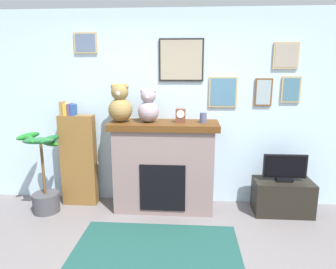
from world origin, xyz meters
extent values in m
cube|color=silver|center=(0.00, 2.00, 1.30)|extent=(5.20, 0.12, 2.60)
cube|color=black|center=(0.28, 1.93, 1.95)|extent=(0.58, 0.02, 0.54)
cube|color=gray|center=(0.28, 1.91, 1.95)|extent=(0.54, 0.00, 0.50)
cube|color=tan|center=(1.60, 1.93, 2.01)|extent=(0.32, 0.02, 0.33)
cube|color=gray|center=(1.60, 1.91, 2.01)|extent=(0.28, 0.00, 0.29)
cube|color=tan|center=(0.83, 1.93, 1.54)|extent=(0.37, 0.02, 0.40)
cube|color=teal|center=(0.83, 1.91, 1.54)|extent=(0.33, 0.00, 0.36)
cube|color=brown|center=(1.35, 1.93, 1.54)|extent=(0.22, 0.02, 0.36)
cube|color=#8DA1A6|center=(1.35, 1.91, 1.54)|extent=(0.18, 0.00, 0.32)
cube|color=tan|center=(1.70, 1.93, 1.58)|extent=(0.24, 0.02, 0.33)
cube|color=#3F6B81|center=(1.70, 1.91, 1.58)|extent=(0.20, 0.00, 0.29)
cube|color=tan|center=(-0.98, 1.93, 2.17)|extent=(0.30, 0.02, 0.27)
cube|color=slate|center=(-0.98, 1.91, 2.17)|extent=(0.26, 0.00, 0.23)
cube|color=slate|center=(0.07, 1.69, 0.55)|extent=(1.27, 0.50, 1.10)
cube|color=#512E12|center=(0.07, 1.69, 1.14)|extent=(1.39, 0.56, 0.08)
cube|color=black|center=(0.07, 1.43, 0.38)|extent=(0.57, 0.02, 0.60)
cube|color=brown|center=(-1.10, 1.74, 0.62)|extent=(0.47, 0.16, 1.24)
cube|color=olive|center=(-1.27, 1.74, 1.33)|extent=(0.04, 0.13, 0.18)
cube|color=gold|center=(-1.22, 1.74, 1.32)|extent=(0.05, 0.13, 0.15)
cube|color=#573A69|center=(-1.17, 1.74, 1.32)|extent=(0.04, 0.13, 0.15)
cube|color=#27498D|center=(-1.12, 1.74, 1.32)|extent=(0.04, 0.13, 0.15)
cylinder|color=#3F3F44|center=(-1.47, 1.46, 0.12)|extent=(0.34, 0.34, 0.25)
cylinder|color=brown|center=(-1.47, 1.46, 0.59)|extent=(0.04, 0.04, 0.67)
ellipsoid|color=#195C2C|center=(-1.33, 1.43, 0.99)|extent=(0.17, 0.37, 0.08)
ellipsoid|color=#22651D|center=(-1.41, 1.56, 0.91)|extent=(0.36, 0.27, 0.08)
ellipsoid|color=#1A6C22|center=(-1.66, 1.53, 1.00)|extent=(0.21, 0.37, 0.08)
ellipsoid|color=#1F6B25|center=(-1.56, 1.38, 0.99)|extent=(0.30, 0.34, 0.08)
ellipsoid|color=#215F31|center=(-1.43, 1.32, 0.99)|extent=(0.37, 0.20, 0.08)
cube|color=black|center=(1.61, 1.64, 0.22)|extent=(0.73, 0.40, 0.44)
cube|color=black|center=(1.61, 1.64, 0.46)|extent=(0.20, 0.14, 0.04)
cube|color=black|center=(1.61, 1.64, 0.64)|extent=(0.54, 0.03, 0.31)
cube|color=black|center=(1.61, 1.62, 0.64)|extent=(0.50, 0.00, 0.27)
cube|color=#19423D|center=(0.07, 0.76, 0.00)|extent=(1.74, 0.92, 0.01)
cylinder|color=#4C517A|center=(0.57, 1.67, 1.24)|extent=(0.09, 0.09, 0.13)
cube|color=brown|center=(0.28, 1.67, 1.26)|extent=(0.12, 0.09, 0.17)
cylinder|color=white|center=(0.28, 1.62, 1.29)|extent=(0.10, 0.01, 0.10)
sphere|color=olive|center=(-0.49, 1.67, 1.33)|extent=(0.30, 0.30, 0.30)
sphere|color=olive|center=(-0.49, 1.67, 1.56)|extent=(0.22, 0.22, 0.22)
sphere|color=olive|center=(-0.56, 1.67, 1.62)|extent=(0.08, 0.08, 0.08)
sphere|color=olive|center=(-0.41, 1.67, 1.62)|extent=(0.08, 0.08, 0.08)
sphere|color=beige|center=(-0.49, 1.58, 1.55)|extent=(0.07, 0.07, 0.07)
sphere|color=gray|center=(-0.13, 1.67, 1.31)|extent=(0.27, 0.27, 0.27)
sphere|color=gray|center=(-0.13, 1.67, 1.51)|extent=(0.19, 0.19, 0.19)
sphere|color=gray|center=(-0.19, 1.67, 1.57)|extent=(0.07, 0.07, 0.07)
sphere|color=gray|center=(-0.06, 1.67, 1.57)|extent=(0.07, 0.07, 0.07)
sphere|color=beige|center=(-0.13, 1.59, 1.50)|extent=(0.06, 0.06, 0.06)
camera|label=1|loc=(0.39, -2.15, 1.86)|focal=32.72mm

